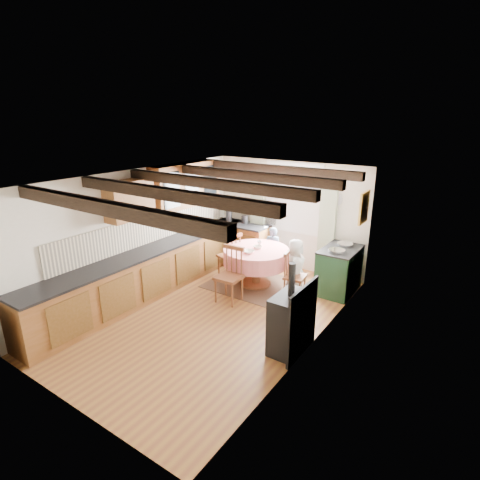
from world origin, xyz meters
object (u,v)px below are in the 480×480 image
Objects in this scene: chair_near at (229,275)px; child_right at (295,267)px; chair_right at (295,275)px; aga_range at (339,270)px; cup at (259,243)px; dining_table at (256,267)px; child_far at (273,250)px; chair_left at (229,254)px; cast_iron_stove at (291,308)px.

child_right reaches higher than chair_near.
chair_right is 0.93× the size of aga_range.
cup is at bearing 65.90° from chair_right.
chair_near is 1.31m from child_right.
chair_right reaches higher than dining_table.
child_far is at bearing 95.18° from dining_table.
chair_left is 0.96× the size of child_far.
chair_near is at bearing -88.95° from cup.
chair_left is 2.91m from cast_iron_stove.
cast_iron_stove is 1.91m from child_right.
cup is at bearing 131.52° from cast_iron_stove.
cup is (-1.56, -0.44, 0.38)m from aga_range.
chair_near is 1.06× the size of aga_range.
chair_left is at bearing 122.59° from chair_near.
aga_range is 0.96× the size of child_far.
child_right is at bearing 114.02° from cast_iron_stove.
dining_table is at bearing 101.22° from chair_left.
cup is (-0.96, 0.28, 0.38)m from chair_right.
child_far is 1.15m from child_right.
child_far is (0.66, 0.71, 0.02)m from chair_left.
child_far is at bearing 175.20° from aga_range.
chair_left is at bearing 77.21° from chair_right.
chair_left is 1.00× the size of aga_range.
chair_left reaches higher than dining_table.
chair_left is 0.97m from child_far.
chair_near is 2.19m from aga_range.
chair_near is at bearing 123.51° from chair_right.
cup is (-0.89, 0.14, 0.28)m from child_right.
chair_left reaches higher than chair_right.
chair_near reaches higher than aga_range.
chair_near is 1.83m from cast_iron_stove.
cast_iron_stove is at bearing 71.97° from chair_left.
dining_table is 0.51m from cup.
child_right is at bearing -9.14° from cup.
chair_near is 1.01× the size of child_far.
child_far is 10.79× the size of cup.
child_right is (0.87, 0.97, 0.03)m from chair_near.
cup is (-1.67, 1.89, 0.14)m from cast_iron_stove.
child_right is (0.82, 0.10, 0.16)m from dining_table.
cup is at bearing 121.11° from chair_left.
child_far is 0.65m from cup.
cast_iron_stove is at bearing -48.48° from cup.
child_far is at bearing 156.22° from chair_left.
cast_iron_stove is at bearing -164.41° from chair_right.
dining_table is 1.43× the size of chair_right.
dining_table is 1.25× the size of chair_near.
child_right is 0.95m from cup.
child_right is at bearing 6.71° from dining_table.
aga_range is 0.89× the size of child_right.
child_right is (-0.07, 0.13, 0.10)m from chair_right.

